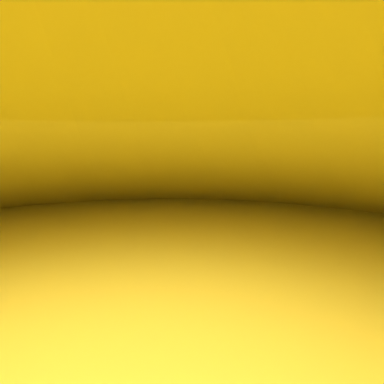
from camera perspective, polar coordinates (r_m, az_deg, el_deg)
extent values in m
cylinder|color=#4C4C51|center=(4.32, -10.77, -10.11)|extent=(0.05, 0.05, 1.94)
cone|color=yellow|center=(4.06, -11.36, 6.30)|extent=(2.15, 2.15, 0.51)
sphere|color=#4C4C51|center=(4.05, -11.50, 10.31)|extent=(0.06, 0.06, 0.06)
cube|color=yellow|center=(5.76, -4.39, -12.26)|extent=(1.18, 0.67, 0.04)
cube|color=yellow|center=(5.56, -11.68, -10.87)|extent=(0.37, 0.60, 0.42)
cylinder|color=silver|center=(6.14, -0.58, -12.12)|extent=(0.04, 0.04, 0.23)
cylinder|color=silver|center=(5.73, 0.91, -13.84)|extent=(0.04, 0.04, 0.23)
cylinder|color=silver|center=(5.91, -12.81, -13.33)|extent=(0.04, 0.04, 0.23)
cylinder|color=silver|center=(5.48, -12.30, -15.27)|extent=(0.04, 0.04, 0.23)
cube|color=yellow|center=(3.98, 10.72, -24.39)|extent=(1.31, 0.94, 0.04)
cube|color=yellow|center=(3.81, -1.14, -21.99)|extent=(0.50, 0.74, 0.42)
cylinder|color=silver|center=(4.38, 16.85, -22.94)|extent=(0.04, 0.04, 0.19)
cylinder|color=silver|center=(3.93, 19.39, -27.41)|extent=(0.04, 0.04, 0.19)
cylinder|color=silver|center=(4.24, -2.40, -23.67)|extent=(0.04, 0.04, 0.19)
cylinder|color=silver|center=(3.78, -2.97, -28.56)|extent=(0.04, 0.04, 0.19)
cylinder|color=#4C4C51|center=(7.90, -12.62, -0.01)|extent=(0.05, 0.05, 2.14)
cone|color=yellow|center=(7.77, -13.02, 9.85)|extent=(2.14, 2.14, 0.56)
sphere|color=#4C4C51|center=(7.77, -13.12, 12.15)|extent=(0.06, 0.06, 0.06)
cube|color=yellow|center=(9.33, -4.65, -3.29)|extent=(0.99, 0.78, 0.04)
cube|color=yellow|center=(9.16, -8.12, -2.46)|extent=(0.34, 0.71, 0.34)
cylinder|color=silver|center=(9.73, -3.05, -3.54)|extent=(0.04, 0.04, 0.24)
cylinder|color=silver|center=(9.19, -2.00, -4.37)|extent=(0.04, 0.04, 0.24)
cylinder|color=silver|center=(9.50, -8.79, -3.99)|extent=(0.04, 0.04, 0.24)
cylinder|color=silver|center=(8.95, -8.07, -4.88)|extent=(0.04, 0.04, 0.24)
cube|color=yellow|center=(7.01, -5.63, -8.06)|extent=(0.98, 0.60, 0.04)
cube|color=yellow|center=(6.93, -10.98, -7.13)|extent=(0.36, 0.58, 0.29)
cylinder|color=silver|center=(7.33, -2.82, -8.31)|extent=(0.04, 0.04, 0.23)
cylinder|color=silver|center=(6.88, -2.16, -9.57)|extent=(0.04, 0.04, 0.23)
cylinder|color=silver|center=(7.24, -11.18, -8.73)|extent=(0.04, 0.04, 0.23)
cylinder|color=silver|center=(6.79, -11.10, -10.04)|extent=(0.04, 0.04, 0.23)
cylinder|color=#4C4C51|center=(11.72, -11.57, 3.25)|extent=(0.05, 0.05, 2.08)
cone|color=#3FB266|center=(11.63, -11.80, 9.34)|extent=(2.04, 2.04, 0.40)
sphere|color=#4C4C51|center=(11.63, -11.84, 10.48)|extent=(0.06, 0.06, 0.06)
cube|color=yellow|center=(12.83, -7.82, 0.27)|extent=(1.00, 0.63, 0.04)
cube|color=yellow|center=(12.72, -10.60, 0.88)|extent=(0.34, 0.58, 0.33)
cylinder|color=silver|center=(13.14, -6.33, 0.01)|extent=(0.04, 0.04, 0.20)
cylinder|color=silver|center=(12.69, -5.93, -0.35)|extent=(0.04, 0.04, 0.20)
cylinder|color=silver|center=(12.99, -10.90, -0.24)|extent=(0.04, 0.04, 0.20)
cylinder|color=silver|center=(12.54, -10.66, -0.61)|extent=(0.04, 0.04, 0.20)
cylinder|color=olive|center=(16.10, -11.20, 5.16)|extent=(0.05, 0.05, 2.07)
cone|color=yellow|center=(16.03, -11.35, 9.46)|extent=(1.86, 1.86, 0.35)
sphere|color=olive|center=(16.03, -11.38, 10.19)|extent=(0.06, 0.06, 0.06)
cube|color=yellow|center=(17.19, -7.74, 2.85)|extent=(1.27, 0.81, 0.04)
cube|color=yellow|center=(17.28, -10.27, 3.50)|extent=(0.49, 0.62, 0.40)
cylinder|color=silver|center=(17.37, -6.03, 2.57)|extent=(0.04, 0.04, 0.20)
cylinder|color=silver|center=(16.93, -6.19, 2.36)|extent=(0.04, 0.04, 0.20)
cylinder|color=silver|center=(17.56, -10.37, 2.54)|extent=(0.04, 0.04, 0.20)
cylinder|color=silver|center=(17.12, -10.64, 2.33)|extent=(0.04, 0.04, 0.20)
cube|color=yellow|center=(14.94, -7.26, 1.82)|extent=(1.09, 0.84, 0.04)
cube|color=yellow|center=(14.97, -9.75, 2.43)|extent=(0.43, 0.74, 0.33)
cylinder|color=silver|center=(15.24, -5.71, 1.52)|extent=(0.04, 0.04, 0.22)
cylinder|color=silver|center=(14.66, -5.76, 1.16)|extent=(0.04, 0.04, 0.22)
cylinder|color=silver|center=(15.31, -9.80, 1.46)|extent=(0.04, 0.04, 0.22)
cylinder|color=silver|center=(14.72, -10.01, 1.09)|extent=(0.04, 0.04, 0.22)
cylinder|color=#D8334C|center=(14.25, -21.86, 1.34)|extent=(0.11, 0.11, 0.79)
cylinder|color=#D8334C|center=(14.39, -21.48, 1.45)|extent=(0.11, 0.11, 0.79)
cube|color=silver|center=(14.23, -21.85, 4.15)|extent=(0.36, 0.42, 0.59)
sphere|color=#9E704C|center=(14.20, -21.96, 5.77)|extent=(0.21, 0.21, 0.21)
sphere|color=yellow|center=(15.62, -0.92, 2.08)|extent=(0.38, 0.38, 0.38)
cube|color=red|center=(16.65, -19.65, 1.84)|extent=(0.46, 0.59, 0.29)
cube|color=white|center=(16.63, -19.69, 2.41)|extent=(0.47, 0.60, 0.05)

